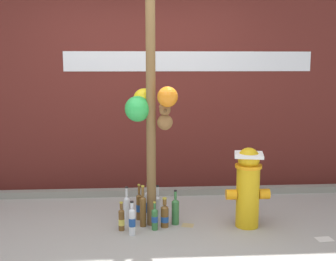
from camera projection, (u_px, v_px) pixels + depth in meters
The scene contains 19 objects.
ground_plane at pixel (144, 246), 3.86m from camera, with size 14.00×14.00×0.00m, color #9E9B93.
building_wall at pixel (142, 45), 5.39m from camera, with size 10.00×0.21×3.68m.
curb_strip at pixel (143, 192), 5.32m from camera, with size 8.00×0.12×0.08m, color gray.
memorial_post at pixel (149, 83), 4.17m from camera, with size 0.51×0.49×2.67m.
fire_hydrant at pixel (248, 186), 4.26m from camera, with size 0.43×0.33×0.80m.
bottle_0 at pixel (148, 204), 4.50m from camera, with size 0.07×0.07×0.39m.
bottle_1 at pixel (127, 209), 4.38m from camera, with size 0.06×0.06×0.38m.
bottle_2 at pixel (157, 205), 4.51m from camera, with size 0.07×0.07×0.36m.
bottle_3 at pixel (143, 210), 4.29m from camera, with size 0.06×0.06×0.42m.
bottle_4 at pixel (139, 206), 4.49m from camera, with size 0.06×0.06×0.38m.
bottle_5 at pixel (121, 219), 4.20m from camera, with size 0.06×0.06×0.29m.
bottle_6 at pixel (132, 221), 4.08m from camera, with size 0.06×0.06×0.33m.
bottle_7 at pixel (175, 211), 4.36m from camera, with size 0.08×0.08×0.36m.
bottle_8 at pixel (165, 216), 4.28m from camera, with size 0.08×0.08×0.30m.
bottle_9 at pixel (155, 218), 4.21m from camera, with size 0.06×0.06×0.28m.
litter_0 at pixel (126, 215), 4.62m from camera, with size 0.09×0.09×0.01m, color silver.
litter_1 at pixel (188, 225), 4.34m from camera, with size 0.11×0.12×0.01m, color tan.
litter_2 at pixel (324, 239), 4.00m from camera, with size 0.15×0.12×0.01m, color silver.
litter_3 at pixel (240, 259), 3.60m from camera, with size 0.09×0.05×0.01m, color #8C99B2.
Camera 1 is at (-0.03, -3.66, 1.63)m, focal length 46.14 mm.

